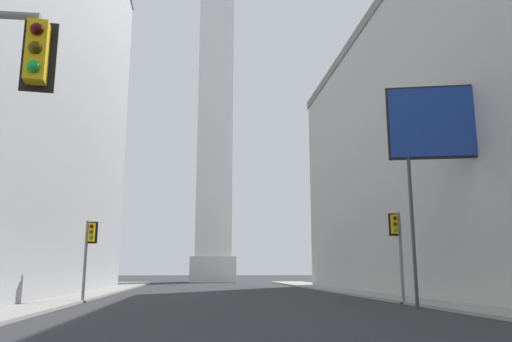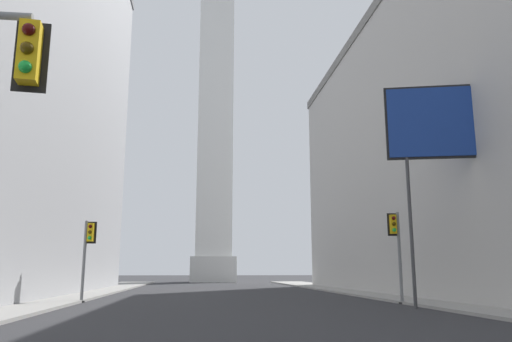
{
  "view_description": "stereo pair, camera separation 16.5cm",
  "coord_description": "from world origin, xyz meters",
  "px_view_note": "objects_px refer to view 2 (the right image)",
  "views": [
    {
      "loc": [
        -2.49,
        -0.34,
        1.86
      ],
      "look_at": [
        4.24,
        57.49,
        13.49
      ],
      "focal_mm": 35.0,
      "sensor_mm": 36.0,
      "label": 1
    },
    {
      "loc": [
        -2.32,
        -0.36,
        1.86
      ],
      "look_at": [
        4.24,
        57.49,
        13.49
      ],
      "focal_mm": 35.0,
      "sensor_mm": 36.0,
      "label": 2
    }
  ],
  "objects_px": {
    "obelisk": "(215,116)",
    "billboard_sign": "(445,128)",
    "traffic_light_mid_right": "(397,243)",
    "traffic_light_mid_left": "(87,248)"
  },
  "relations": [
    {
      "from": "traffic_light_mid_left",
      "to": "billboard_sign",
      "type": "bearing_deg",
      "value": -20.77
    },
    {
      "from": "obelisk",
      "to": "billboard_sign",
      "type": "xyz_separation_m",
      "value": [
        10.37,
        -59.76,
        -19.04
      ]
    },
    {
      "from": "traffic_light_mid_right",
      "to": "billboard_sign",
      "type": "relative_size",
      "value": 0.45
    },
    {
      "from": "obelisk",
      "to": "traffic_light_mid_left",
      "type": "distance_m",
      "value": 58.79
    },
    {
      "from": "traffic_light_mid_right",
      "to": "traffic_light_mid_left",
      "type": "bearing_deg",
      "value": 169.44
    },
    {
      "from": "traffic_light_mid_left",
      "to": "billboard_sign",
      "type": "distance_m",
      "value": 21.57
    },
    {
      "from": "traffic_light_mid_right",
      "to": "billboard_sign",
      "type": "height_order",
      "value": "billboard_sign"
    },
    {
      "from": "traffic_light_mid_left",
      "to": "traffic_light_mid_right",
      "type": "height_order",
      "value": "traffic_light_mid_right"
    },
    {
      "from": "traffic_light_mid_right",
      "to": "obelisk",
      "type": "bearing_deg",
      "value": 99.16
    },
    {
      "from": "obelisk",
      "to": "billboard_sign",
      "type": "relative_size",
      "value": 5.08
    }
  ]
}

